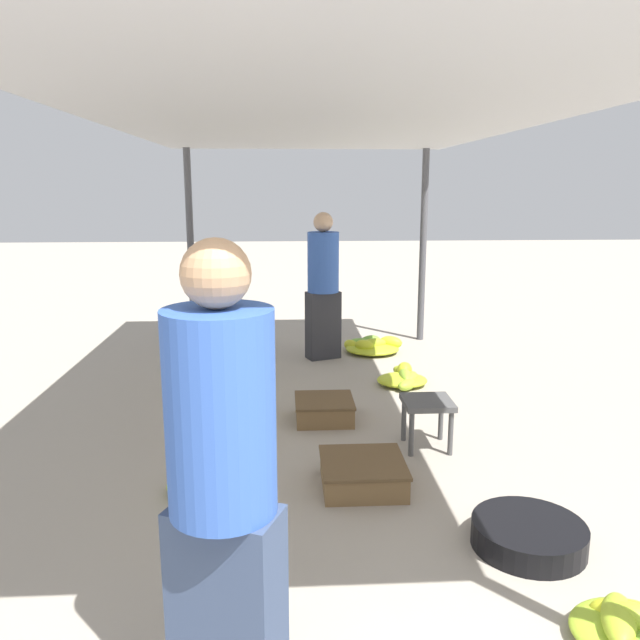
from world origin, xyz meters
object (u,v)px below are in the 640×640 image
object	(u,v)px
stool	(427,409)
shopper_walking_mid	(323,284)
banana_pile_right_1	(371,346)
banana_pile_left_3	(239,405)
banana_pile_left_2	(237,370)
banana_pile_left_1	(228,353)
banana_pile_left_0	(204,481)
vendor_foreground	(223,484)
crate_mid	(363,473)
basin_black	(529,535)
banana_pile_right_2	(631,629)
crate_near	(324,409)
banana_pile_right_0	(404,378)

from	to	relation	value
stool	shopper_walking_mid	distance (m)	2.54
banana_pile_right_1	banana_pile_left_3	bearing A→B (deg)	-124.85
banana_pile_left_2	banana_pile_right_1	size ratio (longest dim) A/B	0.71
stool	banana_pile_right_1	world-z (taller)	stool
banana_pile_left_1	banana_pile_left_2	size ratio (longest dim) A/B	0.88
banana_pile_left_0	shopper_walking_mid	bearing A→B (deg)	73.24
stool	banana_pile_left_0	xyz separation A→B (m)	(-1.49, -0.58, -0.21)
vendor_foreground	banana_pile_left_1	bearing A→B (deg)	95.10
crate_mid	vendor_foreground	bearing A→B (deg)	-112.22
banana_pile_right_1	basin_black	bearing A→B (deg)	-85.94
basin_black	banana_pile_right_2	distance (m)	0.72
shopper_walking_mid	stool	bearing A→B (deg)	-76.39
basin_black	crate_mid	xyz separation A→B (m)	(-0.77, 0.71, 0.02)
banana_pile_left_1	banana_pile_right_2	bearing A→B (deg)	-64.85
banana_pile_right_1	banana_pile_right_2	distance (m)	4.61
banana_pile_left_2	banana_pile_right_1	xyz separation A→B (m)	(1.42, 0.99, -0.04)
crate_near	vendor_foreground	bearing A→B (deg)	-100.31
banana_pile_left_0	banana_pile_right_0	size ratio (longest dim) A/B	0.84
banana_pile_right_1	crate_near	distance (m)	2.15
basin_black	shopper_walking_mid	distance (m)	3.85
stool	shopper_walking_mid	xyz separation A→B (m)	(-0.58, 2.41, 0.52)
banana_pile_right_0	vendor_foreground	bearing A→B (deg)	-109.73
banana_pile_left_3	crate_near	size ratio (longest dim) A/B	0.90
banana_pile_left_2	banana_pile_right_0	size ratio (longest dim) A/B	0.83
banana_pile_left_1	crate_mid	world-z (taller)	banana_pile_left_1
basin_black	banana_pile_left_2	size ratio (longest dim) A/B	1.16
basin_black	banana_pile_left_1	xyz separation A→B (m)	(-1.83, 3.51, 0.05)
crate_near	banana_pile_right_1	bearing A→B (deg)	72.25
crate_mid	banana_pile_right_0	bearing A→B (deg)	72.37
basin_black	banana_pile_left_1	bearing A→B (deg)	117.62
banana_pile_left_0	basin_black	bearing A→B (deg)	-21.63
crate_near	shopper_walking_mid	distance (m)	1.98
banana_pile_right_2	shopper_walking_mid	world-z (taller)	shopper_walking_mid
banana_pile_left_0	crate_near	size ratio (longest dim) A/B	1.09
basin_black	banana_pile_left_1	distance (m)	3.96
banana_pile_right_1	banana_pile_right_2	bearing A→B (deg)	-84.78
vendor_foreground	shopper_walking_mid	bearing A→B (deg)	82.49
stool	crate_mid	xyz separation A→B (m)	(-0.52, -0.56, -0.20)
vendor_foreground	stool	world-z (taller)	vendor_foreground
banana_pile_left_1	banana_pile_left_3	size ratio (longest dim) A/B	1.05
banana_pile_left_3	crate_mid	distance (m)	1.52
basin_black	banana_pile_left_3	distance (m)	2.55
vendor_foreground	basin_black	size ratio (longest dim) A/B	2.88
vendor_foreground	crate_mid	xyz separation A→B (m)	(0.67, 1.64, -0.78)
banana_pile_left_1	banana_pile_left_3	distance (m)	1.55
banana_pile_right_0	crate_mid	distance (m)	2.10
banana_pile_right_0	crate_near	world-z (taller)	banana_pile_right_0
crate_mid	crate_near	bearing A→B (deg)	98.31
crate_mid	banana_pile_left_0	bearing A→B (deg)	-178.84
stool	banana_pile_left_1	xyz separation A→B (m)	(-1.59, 2.24, -0.17)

